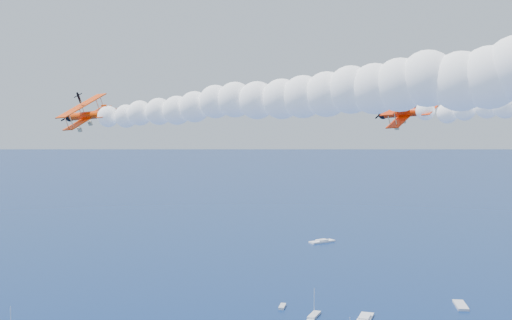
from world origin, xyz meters
The scene contains 3 objects.
biplane_lead centered at (18.40, 32.84, 56.72)m, with size 8.23×9.23×5.56m, color red, non-canonical shape.
biplane_trail centered at (-7.81, -0.42, 56.42)m, with size 7.15×8.02×4.83m, color #FB3F05, non-canonical shape.
smoke_trail_trail centered at (27.17, 5.61, 59.17)m, with size 71.15×18.13×12.59m, color white, non-canonical shape.
Camera 1 is at (60.44, -51.80, 56.97)m, focal length 47.18 mm.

